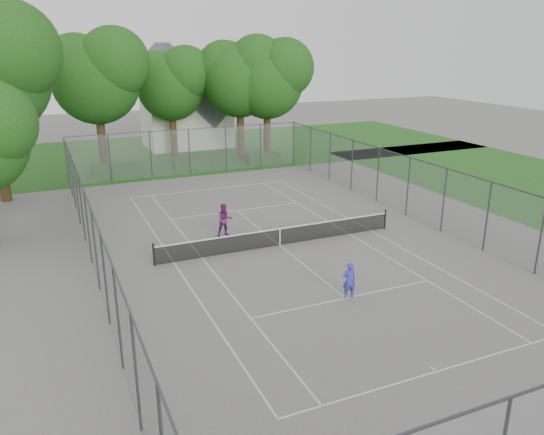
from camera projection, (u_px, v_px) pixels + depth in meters
name	position (u px, v px, depth m)	size (l,w,h in m)	color
ground	(280.00, 245.00, 26.97)	(120.00, 120.00, 0.00)	#62605E
grass_far	(165.00, 153.00, 49.56)	(60.00, 20.00, 0.00)	#1C4D16
court_markings	(280.00, 245.00, 26.97)	(11.03, 23.83, 0.01)	silver
tennis_net	(280.00, 236.00, 26.81)	(12.87, 0.10, 1.10)	black
perimeter_fence	(280.00, 212.00, 26.40)	(18.08, 34.08, 3.52)	#38383D
tree_far_left	(97.00, 73.00, 40.45)	(7.71, 7.04, 11.08)	#362413
tree_far_midleft	(172.00, 81.00, 45.86)	(6.72, 6.14, 9.66)	#362413
tree_far_midright	(241.00, 74.00, 45.58)	(7.34, 6.70, 10.56)	#362413
tree_far_right	(268.00, 76.00, 45.36)	(7.15, 6.53, 10.28)	#362413
hedge_left	(117.00, 170.00, 40.79)	(3.77, 1.13, 0.94)	#1A4114
hedge_mid	(192.00, 163.00, 43.34)	(3.01, 0.86, 0.95)	#1A4114
hedge_right	(263.00, 158.00, 45.26)	(2.83, 1.04, 0.85)	#1A4114
house	(186.00, 106.00, 51.69)	(7.89, 6.12, 9.83)	white
girl_player	(349.00, 280.00, 21.26)	(0.55, 0.36, 1.52)	#3032B4
woman_player	(225.00, 220.00, 28.03)	(0.86, 0.67, 1.78)	#65215D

